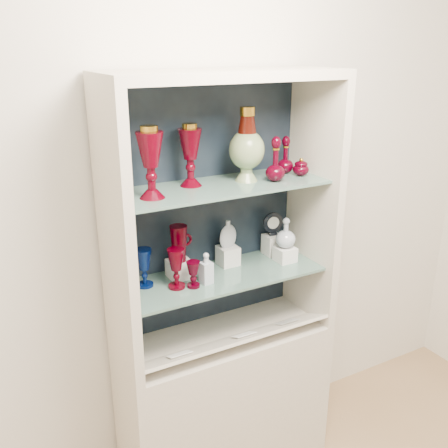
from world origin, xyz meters
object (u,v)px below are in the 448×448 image
pedestal_lamp_left (151,163)px  lidded_bowl (301,167)px  ruby_decanter_b (286,154)px  clear_round_decanter (286,233)px  cameo_medallion (273,224)px  pedestal_lamp_right (190,155)px  flat_flask (228,233)px  ruby_decanter_a (276,156)px  ruby_pitcher (179,243)px  cobalt_goblet (144,268)px  ruby_goblet_tall (176,269)px  ruby_goblet_small (193,274)px  enamel_urn (247,145)px  clear_square_bottle (206,268)px

pedestal_lamp_left → lidded_bowl: size_ratio=3.35×
ruby_decanter_b → clear_round_decanter: 0.37m
ruby_decanter_b → cameo_medallion: ruby_decanter_b is taller
pedestal_lamp_right → flat_flask: (0.20, 0.03, -0.39)m
pedestal_lamp_left → lidded_bowl: (0.72, 0.01, -0.10)m
lidded_bowl → ruby_decanter_a: bearing=-170.7°
ruby_decanter_b → cameo_medallion: bearing=114.6°
lidded_bowl → ruby_pitcher: lidded_bowl is taller
ruby_decanter_b → lidded_bowl: bearing=-63.6°
pedestal_lamp_left → lidded_bowl: 0.73m
pedestal_lamp_left → cameo_medallion: 0.78m
pedestal_lamp_right → flat_flask: bearing=9.9°
ruby_decanter_b → cobalt_goblet: bearing=178.8°
ruby_goblet_tall → ruby_goblet_small: 0.08m
ruby_goblet_tall → lidded_bowl: bearing=-0.8°
ruby_goblet_small → ruby_pitcher: 0.16m
flat_flask → cobalt_goblet: bearing=173.7°
lidded_bowl → cameo_medallion: size_ratio=0.70×
cameo_medallion → cobalt_goblet: bearing=-167.7°
ruby_pitcher → ruby_decanter_a: bearing=-23.2°
clear_round_decanter → cameo_medallion: (-0.01, 0.10, 0.02)m
pedestal_lamp_right → lidded_bowl: (0.51, -0.08, -0.09)m
ruby_goblet_small → flat_flask: bearing=29.0°
flat_flask → cameo_medallion: flat_flask is taller
clear_round_decanter → cameo_medallion: size_ratio=1.19×
ruby_pitcher → cameo_medallion: (0.51, 0.03, -0.00)m
enamel_urn → ruby_pitcher: bearing=169.8°
ruby_pitcher → clear_square_bottle: bearing=-61.2°
ruby_decanter_b → cameo_medallion: 0.36m
ruby_decanter_a → cobalt_goblet: 0.74m
lidded_bowl → ruby_goblet_tall: bearing=179.2°
ruby_goblet_small → clear_round_decanter: (0.50, 0.04, 0.08)m
cobalt_goblet → clear_round_decanter: clear_round_decanter is taller
pedestal_lamp_left → ruby_goblet_small: size_ratio=2.37×
enamel_urn → ruby_goblet_tall: 0.61m
lidded_bowl → ruby_goblet_small: bearing=-177.9°
ruby_pitcher → flat_flask: bearing=-2.5°
ruby_goblet_small → flat_flask: size_ratio=0.88×
ruby_goblet_tall → ruby_goblet_small: (0.07, -0.03, -0.03)m
ruby_decanter_b → ruby_goblet_tall: (-0.59, -0.06, -0.42)m
lidded_bowl → clear_round_decanter: (-0.05, 0.02, -0.32)m
pedestal_lamp_left → ruby_decanter_a: pedestal_lamp_left is taller
cobalt_goblet → enamel_urn: bearing=-5.5°
ruby_decanter_a → clear_square_bottle: 0.57m
enamel_urn → cobalt_goblet: enamel_urn is taller
pedestal_lamp_right → ruby_goblet_small: pedestal_lamp_right is taller
ruby_decanter_a → ruby_goblet_small: size_ratio=1.87×
ruby_goblet_small → clear_square_bottle: bearing=6.2°
ruby_decanter_a → clear_square_bottle: ruby_decanter_a is taller
ruby_pitcher → ruby_goblet_small: bearing=-90.5°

